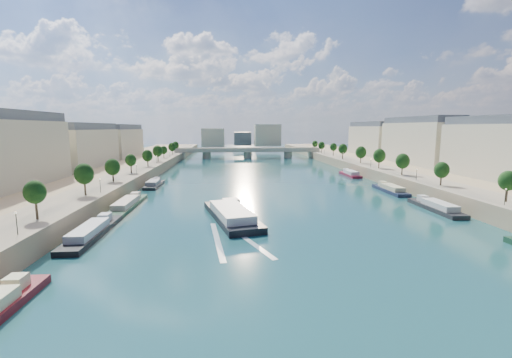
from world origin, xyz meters
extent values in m
plane|color=#0D373B|center=(0.00, 100.00, 0.00)|extent=(700.00, 700.00, 0.00)
cube|color=#9E8460|center=(-72.00, 100.00, 2.50)|extent=(44.00, 520.00, 5.00)
cube|color=#9E8460|center=(72.00, 100.00, 2.50)|extent=(44.00, 520.00, 5.00)
cube|color=gray|center=(-57.00, 100.00, 5.05)|extent=(14.00, 520.00, 0.10)
cube|color=gray|center=(57.00, 100.00, 5.05)|extent=(14.00, 520.00, 0.10)
cylinder|color=#382B1E|center=(-55.00, 42.00, 6.91)|extent=(0.50, 0.50, 3.82)
ellipsoid|color=black|center=(-55.00, 42.00, 10.50)|extent=(4.80, 4.80, 5.52)
cylinder|color=#382B1E|center=(-55.00, 66.00, 6.91)|extent=(0.50, 0.50, 3.82)
ellipsoid|color=black|center=(-55.00, 66.00, 10.50)|extent=(4.80, 4.80, 5.52)
cylinder|color=#382B1E|center=(-55.00, 90.00, 6.91)|extent=(0.50, 0.50, 3.82)
ellipsoid|color=black|center=(-55.00, 90.00, 10.50)|extent=(4.80, 4.80, 5.52)
cylinder|color=#382B1E|center=(-55.00, 114.00, 6.91)|extent=(0.50, 0.50, 3.82)
ellipsoid|color=black|center=(-55.00, 114.00, 10.50)|extent=(4.80, 4.80, 5.52)
cylinder|color=#382B1E|center=(-55.00, 138.00, 6.91)|extent=(0.50, 0.50, 3.82)
ellipsoid|color=black|center=(-55.00, 138.00, 10.50)|extent=(4.80, 4.80, 5.52)
cylinder|color=#382B1E|center=(-55.00, 162.00, 6.91)|extent=(0.50, 0.50, 3.82)
ellipsoid|color=black|center=(-55.00, 162.00, 10.50)|extent=(4.80, 4.80, 5.52)
cylinder|color=#382B1E|center=(-55.00, 186.00, 6.91)|extent=(0.50, 0.50, 3.82)
ellipsoid|color=black|center=(-55.00, 186.00, 10.50)|extent=(4.80, 4.80, 5.52)
cylinder|color=#382B1E|center=(-55.00, 210.00, 6.91)|extent=(0.50, 0.50, 3.82)
ellipsoid|color=black|center=(-55.00, 210.00, 10.50)|extent=(4.80, 4.80, 5.52)
cylinder|color=#382B1E|center=(-55.00, 234.00, 6.91)|extent=(0.50, 0.50, 3.82)
ellipsoid|color=black|center=(-55.00, 234.00, 10.50)|extent=(4.80, 4.80, 5.52)
cylinder|color=#382B1E|center=(55.00, 50.00, 6.91)|extent=(0.50, 0.50, 3.82)
ellipsoid|color=black|center=(55.00, 50.00, 10.50)|extent=(4.80, 4.80, 5.52)
cylinder|color=#382B1E|center=(55.00, 74.00, 6.91)|extent=(0.50, 0.50, 3.82)
ellipsoid|color=black|center=(55.00, 74.00, 10.50)|extent=(4.80, 4.80, 5.52)
cylinder|color=#382B1E|center=(55.00, 98.00, 6.91)|extent=(0.50, 0.50, 3.82)
ellipsoid|color=black|center=(55.00, 98.00, 10.50)|extent=(4.80, 4.80, 5.52)
cylinder|color=#382B1E|center=(55.00, 122.00, 6.91)|extent=(0.50, 0.50, 3.82)
ellipsoid|color=black|center=(55.00, 122.00, 10.50)|extent=(4.80, 4.80, 5.52)
cylinder|color=#382B1E|center=(55.00, 146.00, 6.91)|extent=(0.50, 0.50, 3.82)
ellipsoid|color=black|center=(55.00, 146.00, 10.50)|extent=(4.80, 4.80, 5.52)
cylinder|color=#382B1E|center=(55.00, 170.00, 6.91)|extent=(0.50, 0.50, 3.82)
ellipsoid|color=black|center=(55.00, 170.00, 10.50)|extent=(4.80, 4.80, 5.52)
cylinder|color=#382B1E|center=(55.00, 194.00, 6.91)|extent=(0.50, 0.50, 3.82)
ellipsoid|color=black|center=(55.00, 194.00, 10.50)|extent=(4.80, 4.80, 5.52)
cylinder|color=#382B1E|center=(55.00, 218.00, 6.91)|extent=(0.50, 0.50, 3.82)
ellipsoid|color=black|center=(55.00, 218.00, 10.50)|extent=(4.80, 4.80, 5.52)
cylinder|color=#382B1E|center=(55.00, 242.00, 6.91)|extent=(0.50, 0.50, 3.82)
ellipsoid|color=black|center=(55.00, 242.00, 10.50)|extent=(4.80, 4.80, 5.52)
cylinder|color=black|center=(-52.50, 30.00, 7.00)|extent=(0.14, 0.14, 4.00)
sphere|color=#FFE5B2|center=(-52.50, 30.00, 9.10)|extent=(0.36, 0.36, 0.36)
cylinder|color=black|center=(-52.50, 70.00, 7.00)|extent=(0.14, 0.14, 4.00)
sphere|color=#FFE5B2|center=(-52.50, 70.00, 9.10)|extent=(0.36, 0.36, 0.36)
cylinder|color=black|center=(-52.50, 110.00, 7.00)|extent=(0.14, 0.14, 4.00)
sphere|color=#FFE5B2|center=(-52.50, 110.00, 9.10)|extent=(0.36, 0.36, 0.36)
cylinder|color=black|center=(-52.50, 150.00, 7.00)|extent=(0.14, 0.14, 4.00)
sphere|color=#FFE5B2|center=(-52.50, 150.00, 9.10)|extent=(0.36, 0.36, 0.36)
cylinder|color=black|center=(-52.50, 190.00, 7.00)|extent=(0.14, 0.14, 4.00)
sphere|color=#FFE5B2|center=(-52.50, 190.00, 9.10)|extent=(0.36, 0.36, 0.36)
cylinder|color=black|center=(52.50, 45.00, 7.00)|extent=(0.14, 0.14, 4.00)
sphere|color=#FFE5B2|center=(52.50, 45.00, 9.10)|extent=(0.36, 0.36, 0.36)
cylinder|color=black|center=(52.50, 85.00, 7.00)|extent=(0.14, 0.14, 4.00)
sphere|color=#FFE5B2|center=(52.50, 85.00, 9.10)|extent=(0.36, 0.36, 0.36)
cylinder|color=black|center=(52.50, 125.00, 7.00)|extent=(0.14, 0.14, 4.00)
sphere|color=#FFE5B2|center=(52.50, 125.00, 9.10)|extent=(0.36, 0.36, 0.36)
cylinder|color=black|center=(52.50, 165.00, 7.00)|extent=(0.14, 0.14, 4.00)
sphere|color=#FFE5B2|center=(52.50, 165.00, 9.10)|extent=(0.36, 0.36, 0.36)
cylinder|color=black|center=(52.50, 205.00, 7.00)|extent=(0.14, 0.14, 4.00)
sphere|color=#FFE5B2|center=(52.50, 205.00, 9.10)|extent=(0.36, 0.36, 0.36)
cube|color=beige|center=(-85.00, 83.00, 15.00)|extent=(16.00, 52.00, 20.00)
cube|color=#474C54|center=(-85.00, 83.00, 26.60)|extent=(14.72, 50.44, 3.20)
cube|color=beige|center=(-85.00, 141.00, 15.00)|extent=(16.00, 52.00, 20.00)
cube|color=#474C54|center=(-85.00, 141.00, 26.60)|extent=(14.72, 50.44, 3.20)
cube|color=beige|center=(-85.00, 199.00, 15.00)|extent=(16.00, 52.00, 20.00)
cube|color=#474C54|center=(-85.00, 199.00, 26.60)|extent=(14.72, 50.44, 3.20)
cube|color=beige|center=(85.00, 83.00, 15.00)|extent=(16.00, 52.00, 20.00)
cube|color=#474C54|center=(85.00, 83.00, 26.60)|extent=(14.72, 50.44, 3.20)
cube|color=beige|center=(85.00, 141.00, 15.00)|extent=(16.00, 52.00, 20.00)
cube|color=#474C54|center=(85.00, 141.00, 26.60)|extent=(14.72, 50.44, 3.20)
cube|color=beige|center=(85.00, 199.00, 15.00)|extent=(16.00, 52.00, 20.00)
cube|color=#474C54|center=(85.00, 199.00, 26.60)|extent=(14.72, 50.44, 3.20)
cube|color=beige|center=(-30.00, 310.00, 14.00)|extent=(22.00, 18.00, 18.00)
cube|color=beige|center=(25.00, 320.00, 16.00)|extent=(26.00, 20.00, 22.00)
cube|color=#474C54|center=(0.00, 335.00, 12.00)|extent=(18.00, 16.00, 14.00)
cube|color=#C1B79E|center=(0.00, 236.01, 6.20)|extent=(112.00, 11.00, 2.20)
cube|color=#C1B79E|center=(0.00, 231.01, 7.70)|extent=(112.00, 0.80, 0.90)
cube|color=#C1B79E|center=(0.00, 241.01, 7.70)|extent=(112.00, 0.80, 0.90)
cylinder|color=#C1B79E|center=(-32.00, 236.01, 2.50)|extent=(6.40, 6.40, 5.00)
cylinder|color=#C1B79E|center=(0.00, 236.01, 2.50)|extent=(6.40, 6.40, 5.00)
cylinder|color=#C1B79E|center=(32.00, 236.01, 2.50)|extent=(6.40, 6.40, 5.00)
cube|color=#C1B79E|center=(-52.00, 236.01, 2.50)|extent=(6.00, 12.00, 5.00)
cube|color=#C1B79E|center=(52.00, 236.01, 2.50)|extent=(6.00, 12.00, 5.00)
cube|color=black|center=(-14.36, 56.38, 0.52)|extent=(16.20, 32.68, 2.25)
cube|color=white|center=(-14.36, 53.87, 2.66)|extent=(12.01, 21.61, 2.02)
cube|color=white|center=(-14.36, 65.82, 2.55)|extent=(5.26, 4.73, 1.80)
cube|color=silver|center=(-17.56, 39.38, 0.02)|extent=(4.25, 25.96, 0.04)
cube|color=silver|center=(-11.16, 39.38, 0.02)|extent=(10.33, 24.74, 0.04)
cube|color=beige|center=(-45.50, 16.94, 2.10)|extent=(2.50, 2.66, 1.80)
cube|color=black|center=(-45.50, 44.73, 0.30)|extent=(5.00, 26.67, 1.80)
cube|color=silver|center=(-45.50, 42.60, 2.00)|extent=(4.10, 14.67, 1.60)
cube|color=silver|center=(-45.50, 52.73, 2.10)|extent=(2.50, 3.20, 1.80)
cube|color=#173B23|center=(-45.50, 72.25, 0.30)|extent=(5.00, 28.19, 1.80)
cube|color=beige|center=(-45.50, 70.00, 2.00)|extent=(4.10, 15.50, 1.60)
cube|color=beige|center=(-45.50, 80.71, 2.10)|extent=(2.50, 3.38, 1.80)
cube|color=#28282A|center=(-45.50, 109.21, 0.30)|extent=(5.00, 19.37, 1.80)
cube|color=gray|center=(-45.50, 107.66, 2.00)|extent=(4.10, 10.65, 1.60)
cube|color=gray|center=(-45.50, 115.02, 2.10)|extent=(2.50, 2.32, 1.80)
cube|color=black|center=(45.50, 61.49, 0.30)|extent=(5.00, 22.83, 1.80)
cube|color=silver|center=(45.50, 59.66, 2.00)|extent=(4.10, 12.56, 1.60)
cube|color=silver|center=(45.50, 68.34, 2.10)|extent=(2.50, 2.74, 1.80)
cube|color=#1A2139|center=(45.50, 90.06, 0.30)|extent=(5.00, 21.85, 1.80)
cube|color=#C2BD92|center=(45.50, 88.31, 2.00)|extent=(4.10, 12.02, 1.60)
cube|color=#C2BD92|center=(45.50, 96.61, 2.10)|extent=(2.50, 2.62, 1.80)
cube|color=maroon|center=(45.50, 132.97, 0.30)|extent=(5.00, 20.10, 1.80)
cube|color=silver|center=(45.50, 131.37, 2.00)|extent=(4.10, 11.06, 1.60)
cube|color=silver|center=(45.50, 139.01, 2.10)|extent=(2.50, 2.41, 1.80)
camera|label=1|loc=(-14.87, -31.87, 24.03)|focal=24.00mm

